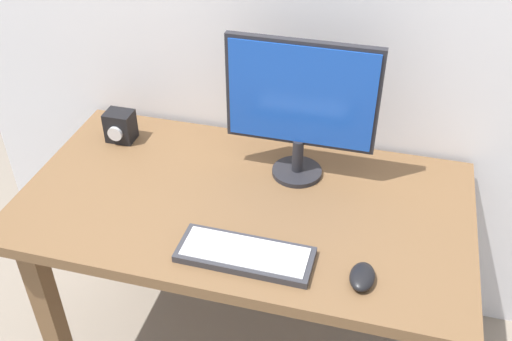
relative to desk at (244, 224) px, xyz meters
The scene contains 5 objects.
desk is the anchor object (origin of this frame).
monitor 0.43m from the desk, 54.02° to the left, with size 0.47×0.16×0.47m.
keyboard_primary 0.28m from the desk, 73.19° to the right, with size 0.38×0.15×0.02m.
mouse 0.48m from the desk, 32.17° to the right, with size 0.07×0.11×0.03m, color black.
audio_controller 0.58m from the desk, 157.27° to the left, with size 0.10×0.09×0.11m.
Camera 1 is at (0.40, -1.36, 1.91)m, focal length 40.95 mm.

